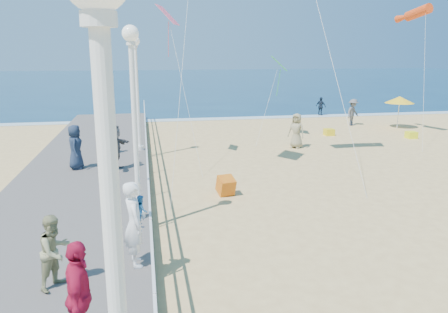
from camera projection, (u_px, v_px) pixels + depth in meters
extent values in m
plane|color=#DDBC74|center=(315.00, 218.00, 13.57)|extent=(160.00, 160.00, 0.00)
cube|color=#0C2C48|center=(172.00, 81.00, 75.69)|extent=(160.00, 90.00, 0.05)
cube|color=white|center=(212.00, 119.00, 33.16)|extent=(160.00, 1.20, 0.04)
cube|color=#645F5B|center=(61.00, 229.00, 12.20)|extent=(5.00, 44.00, 0.40)
cube|color=white|center=(148.00, 182.00, 12.34)|extent=(0.05, 42.00, 0.06)
cube|color=white|center=(149.00, 199.00, 12.46)|extent=(0.05, 42.00, 0.04)
cylinder|color=white|center=(139.00, 214.00, 12.51)|extent=(0.36, 0.36, 0.20)
cylinder|color=white|center=(135.00, 134.00, 11.96)|extent=(0.14, 0.14, 4.70)
sphere|color=white|center=(130.00, 33.00, 11.33)|extent=(0.44, 0.44, 0.44)
cylinder|color=white|center=(140.00, 148.00, 21.11)|extent=(0.36, 0.36, 0.20)
cylinder|color=white|center=(138.00, 99.00, 20.56)|extent=(0.14, 0.14, 4.70)
sphere|color=white|center=(135.00, 41.00, 19.94)|extent=(0.44, 0.44, 0.44)
imported|color=white|center=(134.00, 224.00, 9.56)|extent=(0.59, 0.78, 1.93)
imported|color=#378ACE|center=(141.00, 211.00, 9.68)|extent=(0.33, 0.39, 0.71)
imported|color=#939366|center=(55.00, 251.00, 8.70)|extent=(0.90, 0.94, 1.53)
imported|color=#BA173D|center=(79.00, 297.00, 6.80)|extent=(0.51, 1.10, 1.84)
imported|color=#1B273C|center=(75.00, 147.00, 17.52)|extent=(0.58, 0.89, 1.80)
imported|color=#4E4F53|center=(115.00, 147.00, 17.41)|extent=(1.15, 1.79, 1.85)
imported|color=#7C7756|center=(107.00, 137.00, 20.07)|extent=(0.46, 0.64, 1.62)
imported|color=#55565A|center=(353.00, 112.00, 30.21)|extent=(1.37, 1.23, 1.85)
imported|color=#182435|center=(321.00, 107.00, 34.79)|extent=(0.81, 0.92, 1.49)
imported|color=gray|center=(296.00, 131.00, 23.20)|extent=(1.06, 1.05, 1.85)
cube|color=red|center=(226.00, 187.00, 15.63)|extent=(0.69, 0.81, 0.74)
cylinder|color=white|center=(398.00, 115.00, 29.14)|extent=(0.05, 0.05, 1.80)
cone|color=yellow|center=(400.00, 100.00, 28.91)|extent=(1.90, 1.90, 0.45)
cube|color=yellow|center=(329.00, 132.00, 26.83)|extent=(0.55, 0.55, 0.40)
cube|color=yellow|center=(411.00, 135.00, 25.93)|extent=(0.55, 0.55, 0.40)
cylinder|color=#DF4012|center=(418.00, 12.00, 24.72)|extent=(1.03, 2.83, 1.11)
cube|color=#FF5D7C|center=(168.00, 15.00, 19.17)|extent=(1.13, 1.36, 0.85)
cube|color=green|center=(279.00, 63.00, 25.18)|extent=(1.17, 1.40, 0.84)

